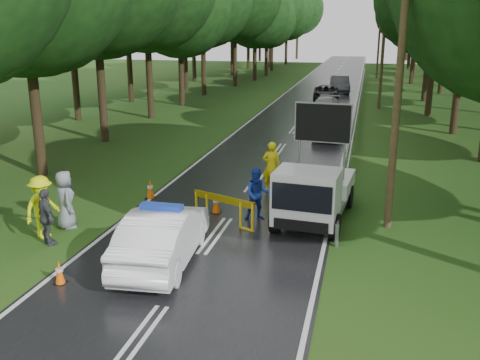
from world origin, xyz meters
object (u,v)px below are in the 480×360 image
(queue_car_second, at_px, (324,106))
(queue_car_third, at_px, (326,93))
(queue_car_fourth, at_px, (340,84))
(work_truck, at_px, (314,192))
(queue_car_first, at_px, (330,127))
(officer, at_px, (272,166))
(police_sedan, at_px, (163,236))
(barrier, at_px, (223,203))
(civilian, at_px, (257,194))

(queue_car_second, height_order, queue_car_third, queue_car_third)
(queue_car_third, bearing_deg, queue_car_fourth, 77.88)
(work_truck, relative_size, queue_car_first, 1.26)
(officer, height_order, queue_car_first, officer)
(police_sedan, distance_m, queue_car_fourth, 40.09)
(officer, bearing_deg, barrier, 73.24)
(barrier, bearing_deg, civilian, 58.06)
(barrier, distance_m, civilian, 1.22)
(officer, distance_m, civilian, 3.30)
(police_sedan, bearing_deg, barrier, -109.75)
(civilian, distance_m, queue_car_first, 14.20)
(queue_car_second, bearing_deg, barrier, -86.60)
(work_truck, relative_size, queue_car_second, 1.11)
(officer, bearing_deg, queue_car_first, -102.37)
(barrier, xyz_separation_m, officer, (0.87, 4.00, 0.24))
(barrier, bearing_deg, work_truck, 41.25)
(work_truck, distance_m, officer, 3.61)
(civilian, bearing_deg, police_sedan, -133.32)
(barrier, height_order, queue_car_first, queue_car_first)
(civilian, bearing_deg, officer, 73.82)
(officer, relative_size, queue_car_fourth, 0.42)
(police_sedan, relative_size, work_truck, 0.98)
(police_sedan, relative_size, civilian, 2.69)
(queue_car_first, bearing_deg, queue_car_fourth, 97.97)
(barrier, distance_m, officer, 4.10)
(barrier, distance_m, queue_car_first, 15.03)
(work_truck, relative_size, officer, 2.46)
(work_truck, relative_size, queue_car_fourth, 1.03)
(barrier, height_order, queue_car_second, queue_car_second)
(work_truck, xyz_separation_m, officer, (-1.95, 3.04, -0.03))
(work_truck, relative_size, queue_car_third, 1.06)
(queue_car_third, bearing_deg, work_truck, -90.33)
(work_truck, bearing_deg, queue_car_first, 97.00)
(queue_car_second, xyz_separation_m, queue_car_fourth, (0.30, 13.96, 0.14))
(work_truck, xyz_separation_m, civilian, (-1.83, -0.25, -0.13))
(barrier, bearing_deg, officer, 100.13)
(police_sedan, xyz_separation_m, work_truck, (3.65, 4.15, 0.24))
(police_sedan, height_order, queue_car_first, police_sedan)
(police_sedan, height_order, barrier, police_sedan)
(queue_car_third, relative_size, queue_car_fourth, 0.97)
(civilian, bearing_deg, work_truck, -10.30)
(officer, height_order, queue_car_fourth, officer)
(police_sedan, distance_m, work_truck, 5.53)
(barrier, xyz_separation_m, civilian, (0.99, 0.71, 0.14))
(work_truck, height_order, civilian, work_truck)
(civilian, bearing_deg, queue_car_fourth, 70.72)
(barrier, height_order, civilian, civilian)
(work_truck, xyz_separation_m, queue_car_third, (-2.00, 29.87, -0.38))
(queue_car_third, bearing_deg, queue_car_first, -88.64)
(police_sedan, bearing_deg, civilian, -120.11)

